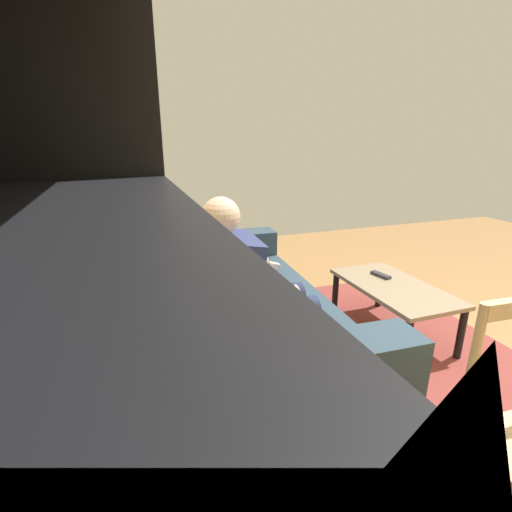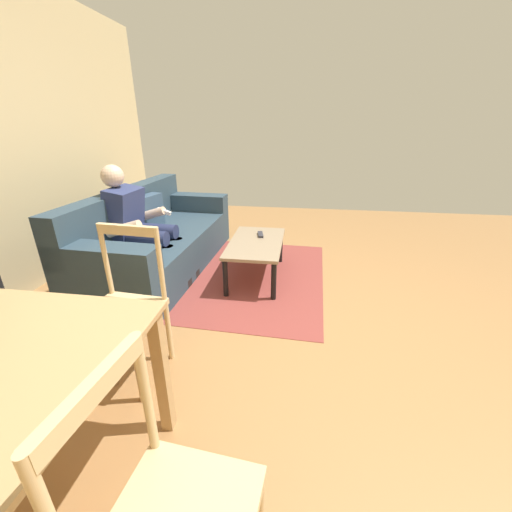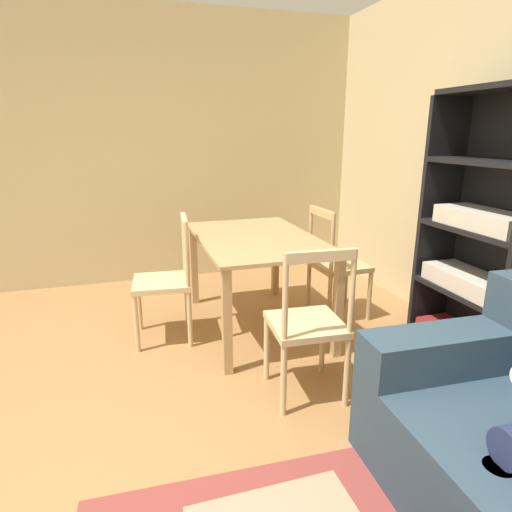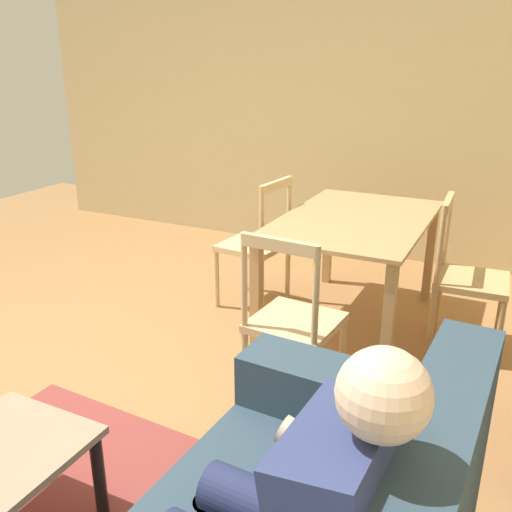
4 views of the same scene
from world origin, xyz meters
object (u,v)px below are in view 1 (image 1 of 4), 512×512
(tv_remote, at_px, (381,275))
(coffee_table, at_px, (393,292))
(person_lounging, at_px, (255,291))
(couch, at_px, (247,313))

(tv_remote, bearing_deg, coffee_table, 72.31)
(person_lounging, xyz_separation_m, tv_remote, (0.36, -1.18, -0.18))
(person_lounging, relative_size, coffee_table, 1.22)
(couch, relative_size, tv_remote, 13.15)
(couch, distance_m, tv_remote, 1.16)
(person_lounging, bearing_deg, coffee_table, -81.50)
(coffee_table, relative_size, tv_remote, 5.59)
(couch, bearing_deg, person_lounging, 172.38)
(person_lounging, distance_m, tv_remote, 1.25)
(couch, height_order, tv_remote, couch)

